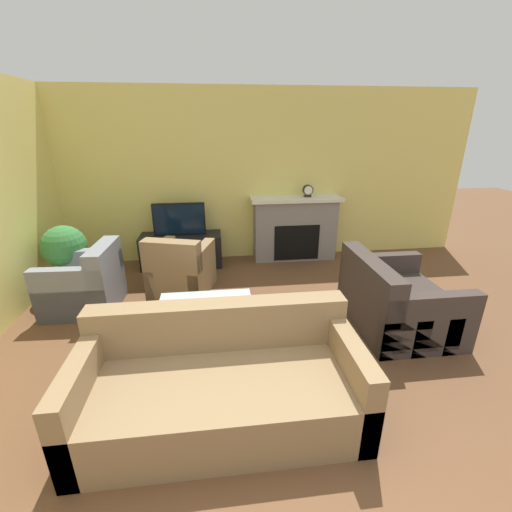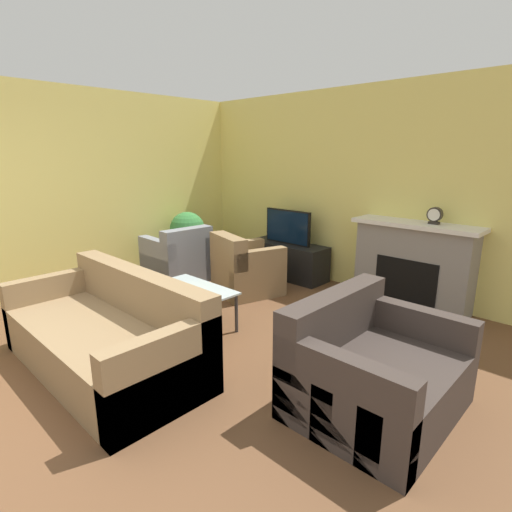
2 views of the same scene
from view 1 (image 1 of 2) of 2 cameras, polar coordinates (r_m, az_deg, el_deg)
The scene contains 12 objects.
ground_plane at distance 2.54m, azimuth 0.67°, elevation -36.82°, with size 20.00×20.00×0.00m, color brown.
wall_back at distance 5.66m, azimuth -5.12°, elevation 12.89°, with size 8.12×0.06×2.70m.
fireplace at distance 5.76m, azimuth 6.47°, elevation 4.85°, with size 1.47×0.44×1.05m.
tv_stand at distance 5.62m, azimuth -12.27°, elevation 0.95°, with size 1.26×0.46×0.52m.
tv at distance 5.46m, azimuth -12.68°, elevation 6.01°, with size 0.80×0.05×0.51m.
couch_sectional at distance 2.81m, azimuth -5.75°, elevation -20.54°, with size 2.08×0.95×0.82m.
couch_loveseat at distance 4.16m, azimuth 22.21°, elevation -7.17°, with size 0.99×1.21×0.82m.
armchair_by_window at distance 4.70m, azimuth -26.52°, elevation -4.46°, with size 0.85×0.80×0.82m.
armchair_accent at distance 4.70m, azimuth -12.41°, elevation -2.56°, with size 0.92×0.95×0.82m.
coffee_table at distance 3.51m, azimuth -8.40°, elevation -9.02°, with size 0.96×0.73×0.44m.
potted_plant at distance 5.12m, azimuth -29.19°, elevation 0.74°, with size 0.56×0.56×0.94m.
mantel_clock at distance 5.67m, azimuth 8.63°, elevation 10.73°, with size 0.16×0.07×0.19m.
Camera 1 is at (-0.19, -1.34, 2.15)m, focal length 24.00 mm.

